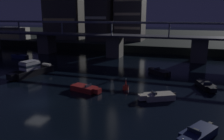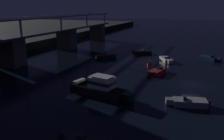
% 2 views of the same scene
% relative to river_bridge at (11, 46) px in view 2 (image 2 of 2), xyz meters
% --- Properties ---
extents(ground_plane, '(400.00, 400.00, 0.00)m').
position_rel_river_bridge_xyz_m(ground_plane, '(0.00, -34.57, -4.08)').
color(ground_plane, black).
extents(river_bridge, '(91.08, 6.40, 9.38)m').
position_rel_river_bridge_xyz_m(river_bridge, '(0.00, 0.00, 0.00)').
color(river_bridge, '#4C4944').
rests_on(river_bridge, ground).
extents(cabin_cruiser_near_left, '(4.51, 9.37, 2.79)m').
position_rel_river_bridge_xyz_m(cabin_cruiser_near_left, '(-9.31, -23.14, -3.03)').
color(cabin_cruiser_near_left, black).
rests_on(cabin_cruiser_near_left, ground).
extents(speedboat_near_center, '(5.19, 2.72, 1.16)m').
position_rel_river_bridge_xyz_m(speedboat_near_center, '(4.17, -28.44, -3.66)').
color(speedboat_near_center, maroon).
rests_on(speedboat_near_center, ground).
extents(speedboat_near_right, '(3.74, 4.82, 1.16)m').
position_rel_river_bridge_xyz_m(speedboat_near_right, '(19.43, -37.28, -3.66)').
color(speedboat_near_right, '#19234C').
rests_on(speedboat_near_right, ground).
extents(speedboat_mid_left, '(2.96, 5.13, 1.16)m').
position_rel_river_bridge_xyz_m(speedboat_mid_left, '(21.40, -21.32, -3.66)').
color(speedboat_mid_left, black).
rests_on(speedboat_mid_left, ground).
extents(speedboat_mid_right, '(2.57, 5.22, 1.16)m').
position_rel_river_bridge_xyz_m(speedboat_mid_right, '(-8.81, -34.36, -3.66)').
color(speedboat_mid_right, gray).
rests_on(speedboat_mid_right, ground).
extents(speedboat_far_center, '(4.57, 4.17, 1.16)m').
position_rel_river_bridge_xyz_m(speedboat_far_center, '(13.55, -14.93, -3.66)').
color(speedboat_far_center, black).
rests_on(speedboat_far_center, ground).
extents(speedboat_far_right, '(4.90, 3.49, 1.16)m').
position_rel_river_bridge_xyz_m(speedboat_far_right, '(14.82, -28.49, -3.66)').
color(speedboat_far_right, beige).
rests_on(speedboat_far_right, ground).
extents(channel_buoy, '(0.90, 0.90, 1.76)m').
position_rel_river_bridge_xyz_m(channel_buoy, '(9.72, -25.83, -3.60)').
color(channel_buoy, red).
rests_on(channel_buoy, ground).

